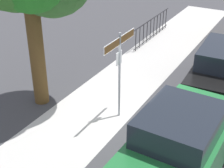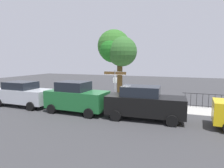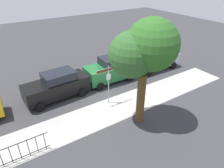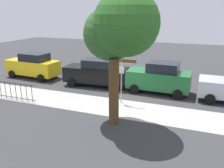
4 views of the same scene
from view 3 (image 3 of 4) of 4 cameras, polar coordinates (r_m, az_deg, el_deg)
ground_plane at (r=15.10m, az=-1.17°, el=-4.14°), size 60.00×60.00×0.00m
sidewalk_strip at (r=13.40m, az=-5.56°, el=-9.28°), size 24.00×2.60×0.00m
street_sign at (r=13.67m, az=-1.01°, el=2.15°), size 1.83×0.07×2.84m
shade_tree at (r=11.31m, az=8.97°, el=9.53°), size 3.71×3.27×6.32m
car_silver at (r=19.77m, az=12.02°, el=6.85°), size 4.69×2.19×1.91m
car_green at (r=17.02m, az=-0.44°, el=4.05°), size 4.25×2.16×2.13m
car_black at (r=15.26m, az=-15.14°, el=-0.44°), size 4.74×2.17×2.03m
iron_fence at (r=11.50m, az=-27.58°, el=-17.57°), size 4.15×0.04×1.07m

